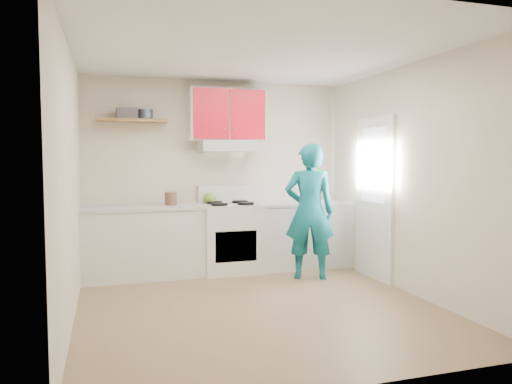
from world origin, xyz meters
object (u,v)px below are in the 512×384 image
object	(u,v)px
tin	(145,115)
stove	(230,238)
kettle	(210,198)
person	(310,211)
crock	(171,199)

from	to	relation	value
tin	stove	bearing A→B (deg)	-9.34
tin	kettle	distance (m)	1.39
person	crock	bearing A→B (deg)	-3.84
crock	tin	bearing A→B (deg)	166.45
crock	person	xyz separation A→B (m)	(1.66, -0.75, -0.13)
kettle	person	distance (m)	1.39
tin	person	distance (m)	2.47
tin	crock	distance (m)	1.15
tin	person	bearing A→B (deg)	-22.69
kettle	person	bearing A→B (deg)	-48.74
stove	tin	world-z (taller)	tin
stove	crock	size ratio (longest dim) A/B	4.89
crock	person	distance (m)	1.82
stove	person	xyz separation A→B (m)	(0.88, -0.64, 0.40)
stove	tin	size ratio (longest dim) A/B	4.49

